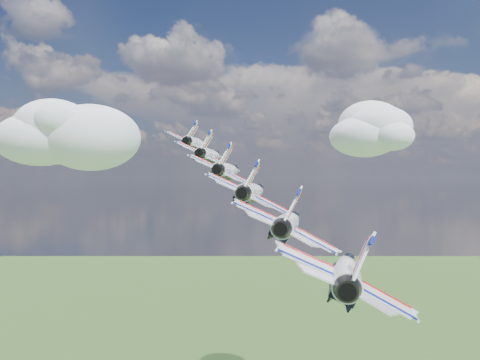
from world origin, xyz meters
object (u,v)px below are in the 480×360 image
at_px(jet_2, 229,170).
at_px(jet_3, 253,191).
at_px(jet_0, 197,143).
at_px(jet_1, 211,155).
at_px(jet_5, 346,271).
at_px(jet_4, 289,222).

height_order(jet_2, jet_3, jet_2).
distance_m(jet_0, jet_1, 11.78).
bearing_deg(jet_5, jet_0, 115.74).
bearing_deg(jet_1, jet_4, -64.26).
relative_size(jet_0, jet_3, 1.00).
bearing_deg(jet_3, jet_1, 115.74).
height_order(jet_1, jet_3, jet_1).
relative_size(jet_1, jet_3, 1.00).
relative_size(jet_1, jet_2, 1.00).
height_order(jet_0, jet_2, jet_0).
bearing_deg(jet_0, jet_3, -64.26).
height_order(jet_0, jet_5, jet_0).
bearing_deg(jet_2, jet_0, 115.74).
bearing_deg(jet_2, jet_5, -64.26).
relative_size(jet_4, jet_5, 1.00).
relative_size(jet_3, jet_4, 1.00).
relative_size(jet_1, jet_4, 1.00).
bearing_deg(jet_5, jet_3, 115.74).
relative_size(jet_2, jet_4, 1.00).
xyz_separation_m(jet_1, jet_5, (28.56, -36.11, -10.04)).
bearing_deg(jet_5, jet_2, 115.74).
relative_size(jet_0, jet_5, 1.00).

